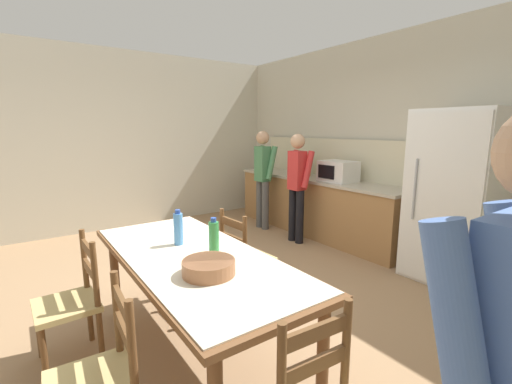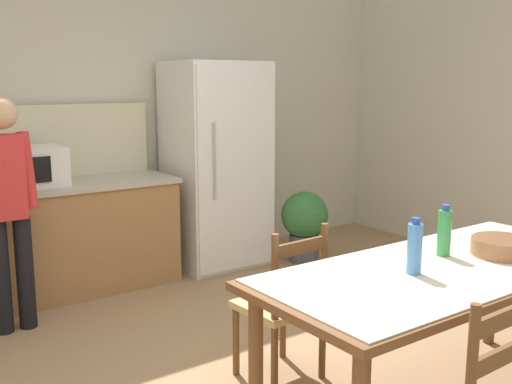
{
  "view_description": "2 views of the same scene",
  "coord_description": "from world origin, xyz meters",
  "px_view_note": "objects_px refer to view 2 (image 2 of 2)",
  "views": [
    {
      "loc": [
        2.71,
        -1.61,
        1.65
      ],
      "look_at": [
        0.17,
        0.19,
        1.07
      ],
      "focal_mm": 24.0,
      "sensor_mm": 36.0,
      "label": 1
    },
    {
      "loc": [
        -1.83,
        -2.42,
        1.68
      ],
      "look_at": [
        -0.0,
        0.14,
        1.09
      ],
      "focal_mm": 42.0,
      "sensor_mm": 36.0,
      "label": 2
    }
  ],
  "objects_px": {
    "bottle_off_centre": "(444,232)",
    "potted_plant": "(304,221)",
    "dining_table": "(447,280)",
    "bottle_near_centre": "(415,248)",
    "microwave": "(30,167)",
    "chair_side_far_left": "(284,305)",
    "refrigerator": "(217,165)",
    "serving_bowl": "(503,246)",
    "person_at_counter": "(7,203)"
  },
  "relations": [
    {
      "from": "bottle_off_centre",
      "to": "potted_plant",
      "type": "height_order",
      "value": "bottle_off_centre"
    },
    {
      "from": "dining_table",
      "to": "bottle_near_centre",
      "type": "distance_m",
      "value": 0.33
    },
    {
      "from": "microwave",
      "to": "chair_side_far_left",
      "type": "relative_size",
      "value": 0.55
    },
    {
      "from": "microwave",
      "to": "potted_plant",
      "type": "bearing_deg",
      "value": -10.84
    },
    {
      "from": "refrigerator",
      "to": "microwave",
      "type": "distance_m",
      "value": 1.65
    },
    {
      "from": "refrigerator",
      "to": "bottle_off_centre",
      "type": "bearing_deg",
      "value": -96.52
    },
    {
      "from": "bottle_near_centre",
      "to": "serving_bowl",
      "type": "height_order",
      "value": "bottle_near_centre"
    },
    {
      "from": "chair_side_far_left",
      "to": "person_at_counter",
      "type": "height_order",
      "value": "person_at_counter"
    },
    {
      "from": "bottle_near_centre",
      "to": "serving_bowl",
      "type": "relative_size",
      "value": 0.84
    },
    {
      "from": "chair_side_far_left",
      "to": "dining_table",
      "type": "bearing_deg",
      "value": 118.72
    },
    {
      "from": "dining_table",
      "to": "serving_bowl",
      "type": "height_order",
      "value": "serving_bowl"
    },
    {
      "from": "person_at_counter",
      "to": "potted_plant",
      "type": "distance_m",
      "value": 2.68
    },
    {
      "from": "microwave",
      "to": "potted_plant",
      "type": "distance_m",
      "value": 2.47
    },
    {
      "from": "refrigerator",
      "to": "chair_side_far_left",
      "type": "height_order",
      "value": "refrigerator"
    },
    {
      "from": "refrigerator",
      "to": "person_at_counter",
      "type": "xyz_separation_m",
      "value": [
        -1.94,
        -0.5,
        -0.04
      ]
    },
    {
      "from": "bottle_near_centre",
      "to": "chair_side_far_left",
      "type": "bearing_deg",
      "value": 105.42
    },
    {
      "from": "potted_plant",
      "to": "microwave",
      "type": "bearing_deg",
      "value": 169.16
    },
    {
      "from": "microwave",
      "to": "bottle_near_centre",
      "type": "bearing_deg",
      "value": -71.25
    },
    {
      "from": "refrigerator",
      "to": "dining_table",
      "type": "bearing_deg",
      "value": -98.32
    },
    {
      "from": "bottle_off_centre",
      "to": "potted_plant",
      "type": "xyz_separation_m",
      "value": [
        1.0,
        2.31,
        -0.52
      ]
    },
    {
      "from": "microwave",
      "to": "bottle_near_centre",
      "type": "height_order",
      "value": "microwave"
    },
    {
      "from": "potted_plant",
      "to": "bottle_off_centre",
      "type": "bearing_deg",
      "value": -113.55
    },
    {
      "from": "bottle_off_centre",
      "to": "person_at_counter",
      "type": "height_order",
      "value": "person_at_counter"
    },
    {
      "from": "microwave",
      "to": "person_at_counter",
      "type": "distance_m",
      "value": 0.62
    },
    {
      "from": "refrigerator",
      "to": "potted_plant",
      "type": "height_order",
      "value": "refrigerator"
    },
    {
      "from": "serving_bowl",
      "to": "potted_plant",
      "type": "bearing_deg",
      "value": 73.23
    },
    {
      "from": "chair_side_far_left",
      "to": "bottle_near_centre",
      "type": "bearing_deg",
      "value": 102.0
    },
    {
      "from": "dining_table",
      "to": "potted_plant",
      "type": "xyz_separation_m",
      "value": [
        1.11,
        2.41,
        -0.32
      ]
    },
    {
      "from": "potted_plant",
      "to": "dining_table",
      "type": "bearing_deg",
      "value": -114.66
    },
    {
      "from": "bottle_off_centre",
      "to": "serving_bowl",
      "type": "relative_size",
      "value": 0.84
    },
    {
      "from": "microwave",
      "to": "bottle_off_centre",
      "type": "xyz_separation_m",
      "value": [
        1.33,
        -2.75,
        -0.13
      ]
    },
    {
      "from": "refrigerator",
      "to": "dining_table",
      "type": "xyz_separation_m",
      "value": [
        -0.42,
        -2.84,
        -0.22
      ]
    },
    {
      "from": "bottle_near_centre",
      "to": "bottle_off_centre",
      "type": "bearing_deg",
      "value": 16.65
    },
    {
      "from": "microwave",
      "to": "potted_plant",
      "type": "relative_size",
      "value": 0.75
    },
    {
      "from": "person_at_counter",
      "to": "microwave",
      "type": "bearing_deg",
      "value": -29.53
    },
    {
      "from": "bottle_near_centre",
      "to": "bottle_off_centre",
      "type": "relative_size",
      "value": 1.0
    },
    {
      "from": "bottle_off_centre",
      "to": "potted_plant",
      "type": "distance_m",
      "value": 2.57
    },
    {
      "from": "person_at_counter",
      "to": "potted_plant",
      "type": "relative_size",
      "value": 2.37
    },
    {
      "from": "serving_bowl",
      "to": "chair_side_far_left",
      "type": "relative_size",
      "value": 0.35
    },
    {
      "from": "person_at_counter",
      "to": "chair_side_far_left",
      "type": "bearing_deg",
      "value": -146.57
    },
    {
      "from": "refrigerator",
      "to": "bottle_off_centre",
      "type": "relative_size",
      "value": 6.86
    },
    {
      "from": "bottle_near_centre",
      "to": "person_at_counter",
      "type": "bearing_deg",
      "value": 118.39
    },
    {
      "from": "serving_bowl",
      "to": "person_at_counter",
      "type": "distance_m",
      "value": 3.06
    },
    {
      "from": "refrigerator",
      "to": "potted_plant",
      "type": "relative_size",
      "value": 2.78
    },
    {
      "from": "serving_bowl",
      "to": "person_at_counter",
      "type": "relative_size",
      "value": 0.2
    },
    {
      "from": "bottle_near_centre",
      "to": "refrigerator",
      "type": "bearing_deg",
      "value": 76.67
    },
    {
      "from": "microwave",
      "to": "chair_side_far_left",
      "type": "distance_m",
      "value": 2.34
    },
    {
      "from": "refrigerator",
      "to": "person_at_counter",
      "type": "height_order",
      "value": "refrigerator"
    },
    {
      "from": "serving_bowl",
      "to": "potted_plant",
      "type": "distance_m",
      "value": 2.63
    },
    {
      "from": "refrigerator",
      "to": "potted_plant",
      "type": "xyz_separation_m",
      "value": [
        0.69,
        -0.43,
        -0.54
      ]
    }
  ]
}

